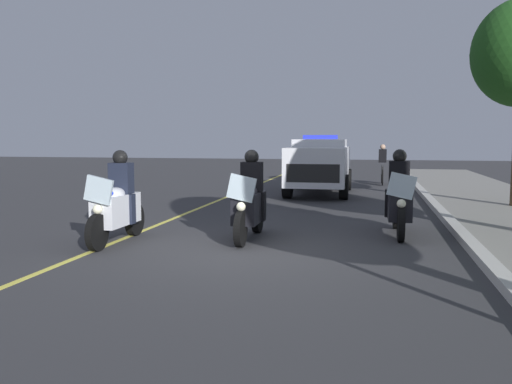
# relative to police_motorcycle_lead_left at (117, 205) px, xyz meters

# --- Properties ---
(ground_plane) EXTENTS (80.00, 80.00, 0.00)m
(ground_plane) POSITION_rel_police_motorcycle_lead_left_xyz_m (0.06, 2.42, -0.70)
(ground_plane) COLOR #333335
(curb_strip) EXTENTS (48.00, 0.24, 0.15)m
(curb_strip) POSITION_rel_police_motorcycle_lead_left_xyz_m (0.06, 6.34, -0.62)
(curb_strip) COLOR #B7B5AD
(curb_strip) RESTS_ON ground
(lane_stripe_center) EXTENTS (48.00, 0.12, 0.01)m
(lane_stripe_center) POSITION_rel_police_motorcycle_lead_left_xyz_m (0.06, -0.07, -0.70)
(lane_stripe_center) COLOR #E0D14C
(lane_stripe_center) RESTS_ON ground
(police_motorcycle_lead_left) EXTENTS (2.14, 0.56, 1.72)m
(police_motorcycle_lead_left) POSITION_rel_police_motorcycle_lead_left_xyz_m (0.00, 0.00, 0.00)
(police_motorcycle_lead_left) COLOR black
(police_motorcycle_lead_left) RESTS_ON ground
(police_motorcycle_lead_right) EXTENTS (2.14, 0.56, 1.72)m
(police_motorcycle_lead_right) POSITION_rel_police_motorcycle_lead_left_xyz_m (-0.87, 2.33, 0.00)
(police_motorcycle_lead_right) COLOR black
(police_motorcycle_lead_right) RESTS_ON ground
(police_motorcycle_trailing) EXTENTS (2.14, 0.56, 1.72)m
(police_motorcycle_trailing) POSITION_rel_police_motorcycle_lead_left_xyz_m (-1.96, 5.15, 0.00)
(police_motorcycle_trailing) COLOR black
(police_motorcycle_trailing) RESTS_ON ground
(police_suv) EXTENTS (4.93, 2.12, 2.05)m
(police_suv) POSITION_rel_police_motorcycle_lead_left_xyz_m (-9.47, 2.83, 0.37)
(police_suv) COLOR silver
(police_suv) RESTS_ON ground
(cyclist_background) EXTENTS (1.76, 0.32, 1.69)m
(cyclist_background) POSITION_rel_police_motorcycle_lead_left_xyz_m (-13.90, 5.04, 0.14)
(cyclist_background) COLOR black
(cyclist_background) RESTS_ON ground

